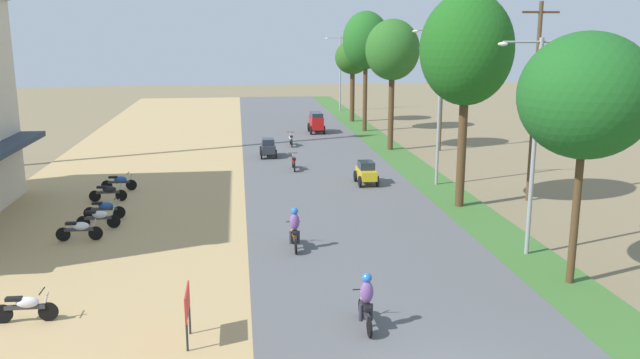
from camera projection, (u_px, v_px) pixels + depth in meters
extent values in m
cylinder|color=black|center=(48.00, 312.00, 18.74)|extent=(0.56, 0.06, 0.56)
cylinder|color=black|center=(3.00, 314.00, 18.59)|extent=(0.56, 0.06, 0.56)
cube|color=#333338|center=(25.00, 307.00, 18.63)|extent=(1.12, 0.12, 0.12)
ellipsoid|color=silver|center=(27.00, 302.00, 18.61)|extent=(0.64, 0.28, 0.32)
cube|color=black|center=(14.00, 299.00, 18.54)|extent=(0.44, 0.20, 0.10)
cylinder|color=#A5A8AD|center=(45.00, 303.00, 18.67)|extent=(0.26, 0.05, 0.68)
cylinder|color=black|center=(42.00, 291.00, 18.59)|extent=(0.04, 0.54, 0.04)
cylinder|color=black|center=(96.00, 233.00, 26.00)|extent=(0.56, 0.06, 0.56)
cylinder|color=black|center=(63.00, 234.00, 25.86)|extent=(0.56, 0.06, 0.56)
cube|color=#333338|center=(79.00, 229.00, 25.89)|extent=(1.12, 0.12, 0.12)
ellipsoid|color=silver|center=(81.00, 226.00, 25.87)|extent=(0.64, 0.28, 0.32)
cube|color=black|center=(71.00, 223.00, 25.80)|extent=(0.44, 0.20, 0.10)
cylinder|color=#A5A8AD|center=(94.00, 227.00, 25.94)|extent=(0.26, 0.05, 0.68)
cylinder|color=black|center=(91.00, 218.00, 25.85)|extent=(0.04, 0.54, 0.04)
cylinder|color=black|center=(114.00, 221.00, 27.61)|extent=(0.56, 0.06, 0.56)
cylinder|color=black|center=(83.00, 222.00, 27.46)|extent=(0.56, 0.06, 0.56)
cube|color=#333338|center=(98.00, 218.00, 27.50)|extent=(1.12, 0.12, 0.12)
ellipsoid|color=silver|center=(100.00, 215.00, 27.47)|extent=(0.64, 0.28, 0.32)
cube|color=black|center=(91.00, 212.00, 27.40)|extent=(0.44, 0.20, 0.10)
cylinder|color=#A5A8AD|center=(112.00, 215.00, 27.54)|extent=(0.26, 0.05, 0.68)
cylinder|color=black|center=(110.00, 207.00, 27.45)|extent=(0.04, 0.54, 0.04)
cylinder|color=black|center=(119.00, 212.00, 29.00)|extent=(0.56, 0.06, 0.56)
cylinder|color=black|center=(90.00, 213.00, 28.85)|extent=(0.56, 0.06, 0.56)
cube|color=#333338|center=(104.00, 209.00, 28.88)|extent=(1.12, 0.12, 0.12)
ellipsoid|color=#1E4CA5|center=(106.00, 206.00, 28.86)|extent=(0.64, 0.28, 0.32)
cube|color=black|center=(97.00, 203.00, 28.79)|extent=(0.44, 0.20, 0.10)
cylinder|color=#A5A8AD|center=(117.00, 206.00, 28.93)|extent=(0.26, 0.05, 0.68)
cylinder|color=black|center=(115.00, 198.00, 28.84)|extent=(0.04, 0.54, 0.04)
cylinder|color=black|center=(121.00, 195.00, 31.98)|extent=(0.56, 0.06, 0.56)
cylinder|color=black|center=(95.00, 196.00, 31.83)|extent=(0.56, 0.06, 0.56)
cube|color=#333338|center=(108.00, 192.00, 31.87)|extent=(1.12, 0.12, 0.12)
ellipsoid|color=black|center=(109.00, 189.00, 31.84)|extent=(0.64, 0.28, 0.32)
cube|color=black|center=(102.00, 187.00, 31.77)|extent=(0.44, 0.20, 0.10)
cylinder|color=#A5A8AD|center=(120.00, 190.00, 31.91)|extent=(0.26, 0.05, 0.68)
cylinder|color=black|center=(118.00, 183.00, 31.82)|extent=(0.04, 0.54, 0.04)
cylinder|color=black|center=(131.00, 185.00, 34.14)|extent=(0.56, 0.06, 0.56)
cylinder|color=black|center=(107.00, 186.00, 33.99)|extent=(0.56, 0.06, 0.56)
cube|color=#333338|center=(119.00, 182.00, 34.03)|extent=(1.12, 0.12, 0.12)
ellipsoid|color=#1E4CA5|center=(120.00, 179.00, 34.00)|extent=(0.64, 0.28, 0.32)
cube|color=black|center=(113.00, 177.00, 33.93)|extent=(0.44, 0.20, 0.10)
cylinder|color=#A5A8AD|center=(130.00, 180.00, 34.07)|extent=(0.26, 0.05, 0.68)
cylinder|color=black|center=(128.00, 173.00, 33.98)|extent=(0.04, 0.54, 0.04)
cylinder|color=#262628|center=(187.00, 337.00, 16.95)|extent=(0.06, 0.06, 0.80)
cylinder|color=#262628|center=(190.00, 320.00, 17.92)|extent=(0.06, 0.06, 0.80)
cube|color=red|center=(187.00, 302.00, 17.27)|extent=(0.04, 1.30, 0.70)
cylinder|color=#4C351E|center=(576.00, 208.00, 21.14)|extent=(0.25, 0.25, 5.05)
ellipsoid|color=#1A571D|center=(586.00, 96.00, 20.34)|extent=(4.18, 4.18, 3.96)
cylinder|color=#4C351E|center=(462.00, 144.00, 30.51)|extent=(0.41, 0.41, 5.91)
ellipsoid|color=#1A5718|center=(467.00, 49.00, 29.55)|extent=(4.22, 4.22, 5.06)
cylinder|color=#4C351E|center=(391.00, 109.00, 45.33)|extent=(0.39, 0.39, 5.72)
ellipsoid|color=#275E20|center=(392.00, 50.00, 44.44)|extent=(3.68, 3.68, 4.10)
cylinder|color=#4C351E|center=(365.00, 94.00, 53.80)|extent=(0.35, 0.35, 6.09)
ellipsoid|color=#205E1F|center=(366.00, 40.00, 52.84)|extent=(3.75, 3.75, 4.61)
cylinder|color=#4C351E|center=(352.00, 94.00, 59.66)|extent=(0.42, 0.42, 4.95)
ellipsoid|color=#25571A|center=(353.00, 57.00, 58.92)|extent=(3.18, 3.18, 3.02)
cylinder|color=gray|center=(534.00, 149.00, 23.62)|extent=(0.16, 0.16, 7.88)
cylinder|color=gray|center=(522.00, 42.00, 22.70)|extent=(1.40, 0.08, 0.08)
ellipsoid|color=silver|center=(503.00, 44.00, 22.63)|extent=(0.36, 0.20, 0.14)
cylinder|color=gray|center=(561.00, 42.00, 22.87)|extent=(1.40, 0.08, 0.08)
ellipsoid|color=silver|center=(580.00, 44.00, 22.97)|extent=(0.36, 0.20, 0.14)
cylinder|color=gray|center=(439.00, 108.00, 34.61)|extent=(0.16, 0.16, 8.29)
cylinder|color=gray|center=(429.00, 30.00, 33.64)|extent=(1.40, 0.08, 0.08)
ellipsoid|color=silver|center=(416.00, 31.00, 33.57)|extent=(0.36, 0.20, 0.14)
cylinder|color=gray|center=(456.00, 30.00, 33.81)|extent=(1.40, 0.08, 0.08)
ellipsoid|color=silver|center=(469.00, 31.00, 33.91)|extent=(0.36, 0.20, 0.14)
cylinder|color=gray|center=(340.00, 74.00, 67.60)|extent=(0.16, 0.16, 7.55)
cylinder|color=gray|center=(334.00, 38.00, 66.71)|extent=(1.40, 0.08, 0.08)
ellipsoid|color=silver|center=(327.00, 38.00, 66.64)|extent=(0.36, 0.20, 0.14)
cylinder|color=gray|center=(347.00, 38.00, 66.88)|extent=(1.40, 0.08, 0.08)
ellipsoid|color=silver|center=(354.00, 38.00, 66.98)|extent=(0.36, 0.20, 0.14)
cylinder|color=brown|center=(534.00, 104.00, 31.33)|extent=(0.20, 0.20, 9.50)
cube|color=#473323|center=(541.00, 12.00, 30.39)|extent=(1.80, 0.10, 0.10)
cylinder|color=brown|center=(442.00, 88.00, 44.85)|extent=(0.20, 0.20, 8.74)
cube|color=#473323|center=(444.00, 29.00, 43.99)|extent=(1.80, 0.10, 0.10)
cube|color=gold|center=(366.00, 173.00, 35.37)|extent=(0.84, 1.95, 0.50)
cube|color=#232B38|center=(366.00, 165.00, 35.32)|extent=(0.77, 1.10, 0.40)
cylinder|color=black|center=(377.00, 181.00, 34.81)|extent=(0.10, 0.60, 0.60)
cylinder|color=black|center=(360.00, 182.00, 34.70)|extent=(0.10, 0.60, 0.60)
cylinder|color=black|center=(372.00, 176.00, 36.17)|extent=(0.10, 0.60, 0.60)
cylinder|color=black|center=(355.00, 176.00, 36.06)|extent=(0.10, 0.60, 0.60)
cube|color=#282D33|center=(268.00, 148.00, 42.99)|extent=(0.84, 1.95, 0.50)
cube|color=#232B38|center=(268.00, 142.00, 42.84)|extent=(0.77, 1.10, 0.40)
cylinder|color=black|center=(261.00, 151.00, 43.68)|extent=(0.10, 0.60, 0.60)
cylinder|color=black|center=(275.00, 150.00, 43.79)|extent=(0.10, 0.60, 0.60)
cylinder|color=black|center=(261.00, 154.00, 42.32)|extent=(0.10, 0.60, 0.60)
cylinder|color=black|center=(276.00, 154.00, 42.43)|extent=(0.10, 0.60, 0.60)
cube|color=red|center=(316.00, 122.00, 53.12)|extent=(0.95, 2.40, 0.95)
cube|color=#232B38|center=(316.00, 114.00, 52.88)|extent=(0.87, 2.00, 0.35)
cylinder|color=black|center=(324.00, 130.00, 52.46)|extent=(0.12, 0.68, 0.68)
cylinder|color=black|center=(311.00, 130.00, 52.33)|extent=(0.12, 0.68, 0.68)
cylinder|color=black|center=(321.00, 127.00, 54.13)|extent=(0.12, 0.68, 0.68)
cylinder|color=black|center=(309.00, 127.00, 54.00)|extent=(0.12, 0.68, 0.68)
cylinder|color=black|center=(361.00, 308.00, 18.91)|extent=(0.06, 0.56, 0.56)
cylinder|color=black|center=(369.00, 327.00, 17.71)|extent=(0.06, 0.56, 0.56)
cube|color=#333338|center=(365.00, 312.00, 18.27)|extent=(0.12, 1.12, 0.12)
ellipsoid|color=black|center=(365.00, 306.00, 18.32)|extent=(0.28, 0.64, 0.32)
cube|color=black|center=(367.00, 307.00, 17.95)|extent=(0.20, 0.44, 0.10)
cylinder|color=#A5A8AD|center=(361.00, 301.00, 18.80)|extent=(0.05, 0.26, 0.68)
cylinder|color=black|center=(362.00, 289.00, 18.66)|extent=(0.54, 0.04, 0.04)
ellipsoid|color=#724C8C|center=(367.00, 292.00, 17.94)|extent=(0.36, 0.28, 0.64)
sphere|color=blue|center=(367.00, 278.00, 17.89)|extent=(0.28, 0.28, 0.28)
cylinder|color=#2D2D38|center=(361.00, 313.00, 18.16)|extent=(0.12, 0.12, 0.48)
cylinder|color=#2D2D38|center=(371.00, 312.00, 18.19)|extent=(0.12, 0.12, 0.48)
cylinder|color=black|center=(293.00, 237.00, 25.52)|extent=(0.06, 0.56, 0.56)
cylinder|color=black|center=(296.00, 247.00, 24.32)|extent=(0.06, 0.56, 0.56)
cube|color=#333338|center=(294.00, 237.00, 24.88)|extent=(0.12, 1.12, 0.12)
ellipsoid|color=orange|center=(294.00, 233.00, 24.93)|extent=(0.28, 0.64, 0.32)
cube|color=black|center=(295.00, 233.00, 24.56)|extent=(0.20, 0.44, 0.10)
cylinder|color=#A5A8AD|center=(293.00, 230.00, 25.41)|extent=(0.05, 0.26, 0.68)
cylinder|color=black|center=(293.00, 222.00, 25.27)|extent=(0.54, 0.04, 0.04)
ellipsoid|color=#724C8C|center=(295.00, 222.00, 24.54)|extent=(0.36, 0.28, 0.64)
sphere|color=blue|center=(294.00, 211.00, 24.49)|extent=(0.28, 0.28, 0.28)
cylinder|color=#2D2D38|center=(291.00, 237.00, 24.77)|extent=(0.12, 0.12, 0.48)
cylinder|color=#2D2D38|center=(298.00, 237.00, 24.80)|extent=(0.12, 0.12, 0.48)
cylinder|color=black|center=(293.00, 163.00, 39.70)|extent=(0.06, 0.56, 0.56)
cylinder|color=black|center=(295.00, 167.00, 38.50)|extent=(0.06, 0.56, 0.56)
cube|color=#333338|center=(294.00, 162.00, 39.06)|extent=(0.12, 1.12, 0.12)
ellipsoid|color=red|center=(293.00, 160.00, 39.10)|extent=(0.28, 0.64, 0.32)
cube|color=black|center=(294.00, 159.00, 38.73)|extent=(0.20, 0.44, 0.10)
cylinder|color=#A5A8AD|center=(293.00, 159.00, 39.58)|extent=(0.05, 0.26, 0.68)
cylinder|color=black|center=(293.00, 153.00, 39.44)|extent=(0.54, 0.04, 0.04)
cylinder|color=black|center=(290.00, 141.00, 47.80)|extent=(0.06, 0.56, 0.56)
cylinder|color=black|center=(292.00, 143.00, 46.60)|extent=(0.06, 0.56, 0.56)
cube|color=#333338|center=(291.00, 139.00, 47.16)|extent=(0.12, 1.12, 0.12)
ellipsoid|color=silver|center=(291.00, 137.00, 47.21)|extent=(0.28, 0.64, 0.32)
cube|color=black|center=(291.00, 137.00, 46.84)|extent=(0.20, 0.44, 0.10)
cylinder|color=#A5A8AD|center=(290.00, 137.00, 47.69)|extent=(0.05, 0.26, 0.68)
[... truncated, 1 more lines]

